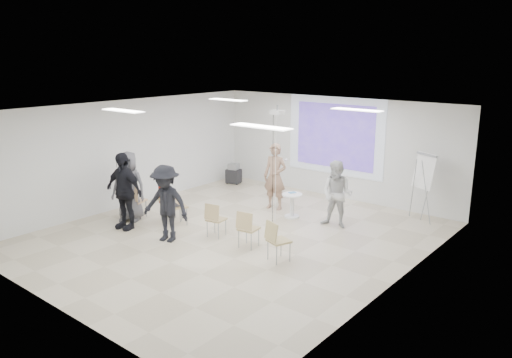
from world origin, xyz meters
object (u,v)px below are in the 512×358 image
Objects in this scene: chair_right_far at (276,238)px; flipchart_easel at (424,172)px; chair_right_inner at (247,226)px; player_right at (337,191)px; chair_left_inner at (174,204)px; chair_center at (215,217)px; chair_far_left at (134,198)px; chair_left_mid at (167,200)px; audience_left at (123,185)px; audience_outer at (128,182)px; pedestal_table at (292,204)px; player_left at (275,172)px; av_cart at (234,174)px; laptop at (178,205)px; audience_mid at (166,199)px.

flipchart_easel reaches higher than chair_right_far.
player_right is at bearing 63.51° from chair_right_inner.
flipchart_easel is (4.69, 4.28, 0.74)m from chair_left_inner.
chair_far_left is at bearing 177.72° from chair_center.
audience_left is at bearing -91.80° from chair_left_mid.
chair_center is at bearing 169.19° from chair_right_inner.
chair_far_left is at bearing 57.47° from audience_outer.
player_right is 2.66m from chair_right_inner.
audience_left reaches higher than player_right.
audience_left is (-4.13, -0.73, 0.58)m from chair_right_far.
chair_left_inner is 2.42m from chair_right_inner.
pedestal_table is 2.45m from chair_right_inner.
player_left is at bearing 85.72° from chair_center.
player_left is at bearing 34.95° from chair_far_left.
av_cart is at bearing 66.90° from audience_outer.
player_right is 2.23× the size of chair_center.
pedestal_table is 1.95× the size of laptop.
laptop is at bearing 93.91° from chair_left_inner.
laptop is 1.25m from audience_mid.
player_left reaches higher than chair_left_inner.
audience_left is (-0.44, -0.98, 0.51)m from chair_left_mid.
player_left is at bearing 158.18° from pedestal_table.
audience_outer is (-0.86, -0.52, 0.43)m from chair_left_mid.
chair_far_left reaches higher than pedestal_table.
av_cart is at bearing 130.41° from chair_left_mid.
audience_mid reaches higher than chair_far_left.
audience_mid is 6.50m from flipchart_easel.
chair_left_inner is 1.31m from audience_left.
chair_center is 2.68m from audience_outer.
audience_left is (-2.71, -3.31, 0.73)m from pedestal_table.
av_cart is (-4.05, 4.07, -0.20)m from chair_right_inner.
chair_left_inner is (-3.22, -2.49, -0.36)m from player_right.
chair_far_left reaches higher than chair_center.
chair_left_mid is 1.13× the size of chair_right_far.
laptop is 0.17× the size of audience_outer.
player_right reaches higher than chair_left_inner.
chair_left_inner is at bearing 11.89° from chair_left_mid.
audience_outer reaches higher than chair_left_inner.
player_left is at bearing 88.00° from chair_left_inner.
pedestal_table is at bearing 92.58° from chair_right_inner.
chair_left_inner is 1.11× the size of chair_right_inner.
player_right reaches higher than pedestal_table.
audience_outer reaches higher than chair_far_left.
audience_mid reaches higher than chair_left_inner.
audience_left reaches higher than chair_left_mid.
chair_right_far is 0.40× the size of audience_left.
chair_left_inner is 6.39m from flipchart_easel.
av_cart is (-1.66, 3.97, -0.20)m from laptop.
chair_left_inner is 2.73× the size of laptop.
chair_center is at bearing -162.38° from laptop.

